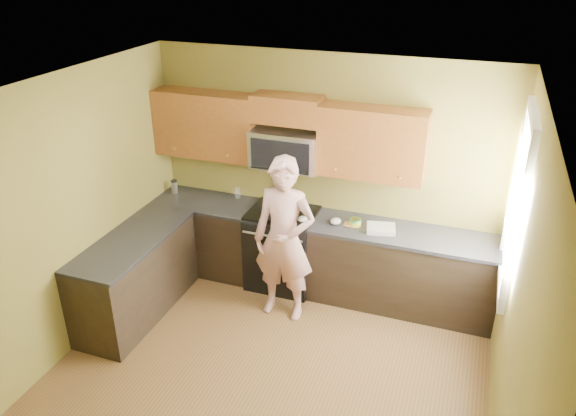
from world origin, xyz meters
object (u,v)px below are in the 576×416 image
at_px(microwave, 286,167).
at_px(woman, 284,240).
at_px(frying_pan, 272,216).
at_px(stove, 283,248).
at_px(butter_tub, 355,225).
at_px(travel_mug, 175,193).

height_order(microwave, woman, woman).
relative_size(woman, frying_pan, 4.12).
height_order(stove, butter_tub, butter_tub).
xyz_separation_m(butter_tub, travel_mug, (-2.30, 0.09, 0.00)).
distance_m(stove, frying_pan, 0.50).
xyz_separation_m(woman, travel_mug, (-1.67, 0.65, 0.01)).
distance_m(microwave, travel_mug, 1.55).
distance_m(microwave, woman, 0.89).
height_order(microwave, travel_mug, microwave).
bearing_deg(butter_tub, woman, -138.28).
relative_size(microwave, woman, 0.42).
height_order(frying_pan, butter_tub, frying_pan).
bearing_deg(travel_mug, microwave, 0.94).
bearing_deg(travel_mug, stove, -3.98).
xyz_separation_m(stove, microwave, (0.00, 0.12, 0.97)).
distance_m(woman, butter_tub, 0.83).
bearing_deg(microwave, travel_mug, -179.06).
bearing_deg(frying_pan, woman, -56.14).
height_order(stove, woman, woman).
distance_m(stove, travel_mug, 1.52).
bearing_deg(frying_pan, travel_mug, 168.96).
distance_m(butter_tub, travel_mug, 2.30).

